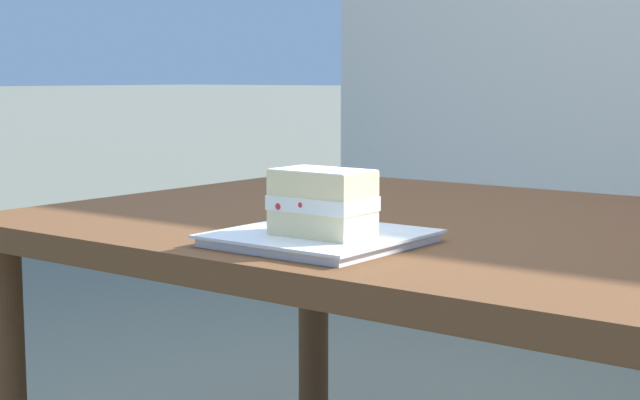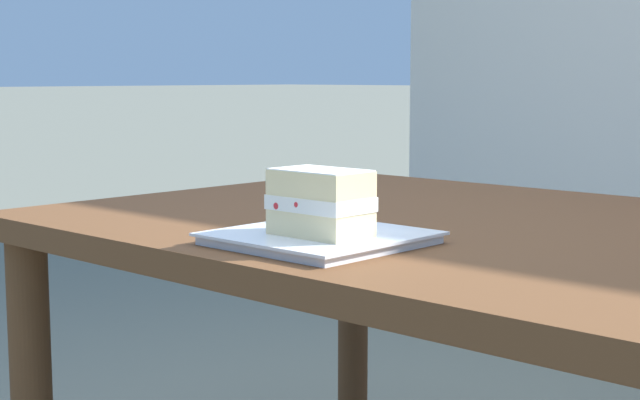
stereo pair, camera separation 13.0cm
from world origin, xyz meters
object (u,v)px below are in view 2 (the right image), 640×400
object	(u,v)px
dessert_plate	(320,238)
dessert_fork	(348,217)
patio_table	(460,278)
cake_slice	(319,202)

from	to	relation	value
dessert_plate	dessert_fork	bearing A→B (deg)	-57.75
dessert_fork	patio_table	bearing A→B (deg)	-143.15
patio_table	dessert_fork	size ratio (longest dim) A/B	8.79
dessert_plate	cake_slice	xyz separation A→B (m)	(-0.02, 0.02, 0.05)
dessert_plate	cake_slice	world-z (taller)	cake_slice
patio_table	cake_slice	xyz separation A→B (m)	(0.00, 0.32, 0.15)
cake_slice	dessert_fork	bearing A→B (deg)	-56.88
patio_table	dessert_plate	size ratio (longest dim) A/B	5.20
patio_table	dessert_fork	world-z (taller)	dessert_fork
dessert_fork	dessert_plate	bearing A→B (deg)	122.25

